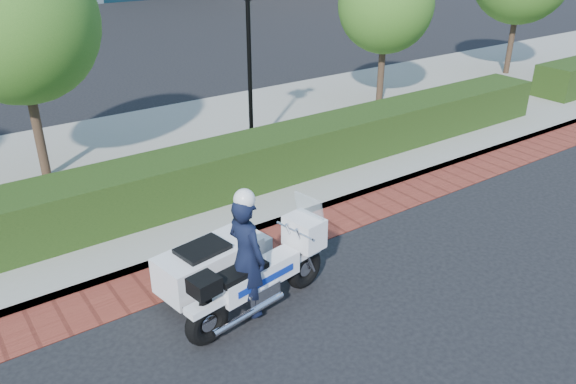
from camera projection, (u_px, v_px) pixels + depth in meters
ground at (366, 264)px, 9.45m from camera, size 120.00×120.00×0.00m
brick_strip at (312, 228)px, 10.55m from camera, size 60.00×1.00×0.01m
sidewalk at (201, 153)px, 13.83m from camera, size 60.00×8.00×0.15m
hedge_main at (251, 162)px, 11.82m from camera, size 18.00×1.20×1.00m
lamppost at (249, 34)px, 12.52m from camera, size 1.02×0.70×4.21m
tree_b at (16, 23)px, 10.92m from camera, size 3.20×3.20×4.89m
tree_c at (386, 5)px, 16.31m from camera, size 2.80×2.80×4.30m
police_motorcycle at (236, 264)px, 8.14m from camera, size 2.56×1.83×2.08m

